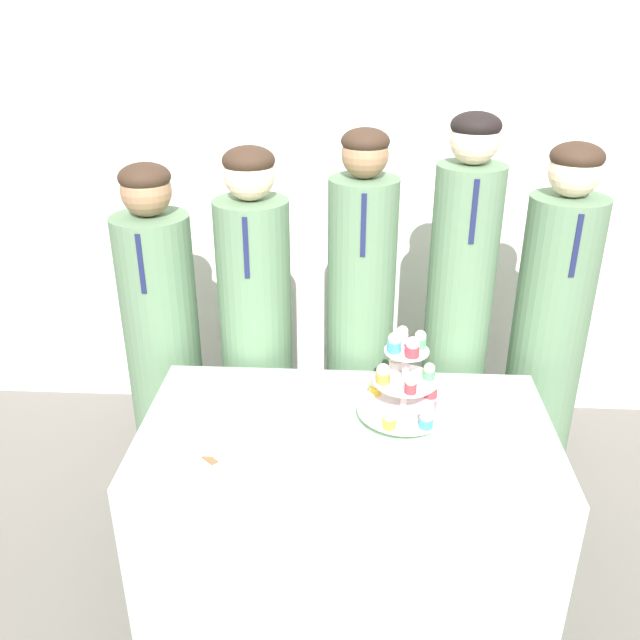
{
  "coord_description": "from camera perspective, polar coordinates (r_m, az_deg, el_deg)",
  "views": [
    {
      "loc": [
        0.01,
        -1.44,
        1.95
      ],
      "look_at": [
        -0.09,
        0.39,
        1.08
      ],
      "focal_mm": 38.0,
      "sensor_mm": 36.0,
      "label": 1
    }
  ],
  "objects": [
    {
      "name": "wall_back",
      "position": [
        3.18,
        2.96,
        14.57
      ],
      "size": [
        9.0,
        0.06,
        2.7
      ],
      "color": "silver",
      "rests_on": "ground_plane"
    },
    {
      "name": "student_3",
      "position": [
        2.63,
        11.36,
        -1.36
      ],
      "size": [
        0.24,
        0.25,
        1.62
      ],
      "color": "#567556",
      "rests_on": "ground_plane"
    },
    {
      "name": "student_0",
      "position": [
        2.75,
        -13.0,
        -2.68
      ],
      "size": [
        0.29,
        0.29,
        1.43
      ],
      "color": "#567556",
      "rests_on": "ground_plane"
    },
    {
      "name": "table",
      "position": [
        2.4,
        2.12,
        -16.03
      ],
      "size": [
        1.31,
        0.7,
        0.73
      ],
      "color": "#A8DBB2",
      "rests_on": "ground_plane"
    },
    {
      "name": "student_2",
      "position": [
        2.61,
        3.37,
        -1.85
      ],
      "size": [
        0.25,
        0.26,
        1.56
      ],
      "color": "#567556",
      "rests_on": "ground_plane"
    },
    {
      "name": "round_cake",
      "position": [
        2.12,
        -7.35,
        -8.33
      ],
      "size": [
        0.26,
        0.26,
        0.11
      ],
      "color": "white",
      "rests_on": "table"
    },
    {
      "name": "student_4",
      "position": [
        2.73,
        18.47,
        -2.55
      ],
      "size": [
        0.27,
        0.28,
        1.52
      ],
      "color": "#567556",
      "rests_on": "ground_plane"
    },
    {
      "name": "cake_knife",
      "position": [
        2.02,
        -8.61,
        -12.03
      ],
      "size": [
        0.25,
        0.23,
        0.01
      ],
      "rotation": [
        0.0,
        0.0,
        -0.73
      ],
      "color": "silver",
      "rests_on": "table"
    },
    {
      "name": "student_1",
      "position": [
        2.66,
        -5.33,
        -2.26
      ],
      "size": [
        0.28,
        0.28,
        1.49
      ],
      "color": "#567556",
      "rests_on": "ground_plane"
    },
    {
      "name": "cupcake_stand",
      "position": [
        2.13,
        7.03,
        -5.35
      ],
      "size": [
        0.29,
        0.29,
        0.33
      ],
      "color": "silver",
      "rests_on": "table"
    }
  ]
}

